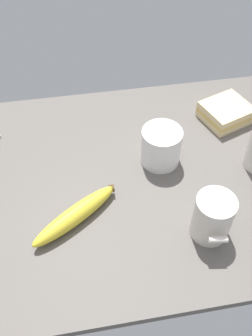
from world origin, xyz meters
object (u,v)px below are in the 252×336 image
at_px(coffee_mug_milky, 161,146).
at_px(sandwich_main, 226,112).
at_px(coffee_mug_black, 213,217).
at_px(banana, 76,215).

height_order(coffee_mug_milky, sandwich_main, coffee_mug_milky).
height_order(coffee_mug_black, coffee_mug_milky, coffee_mug_black).
xyz_separation_m(coffee_mug_black, sandwich_main, (-0.15, -0.32, -0.03)).
bearing_deg(banana, coffee_mug_black, 164.61).
height_order(coffee_mug_black, sandwich_main, coffee_mug_black).
distance_m(coffee_mug_milky, sandwich_main, 0.23).
xyz_separation_m(sandwich_main, banana, (0.41, 0.25, -0.00)).
height_order(sandwich_main, banana, sandwich_main).
bearing_deg(coffee_mug_black, banana, -15.39).
height_order(coffee_mug_milky, banana, coffee_mug_milky).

